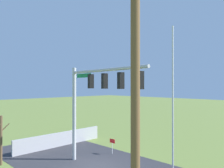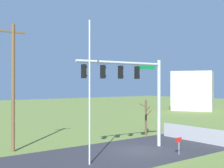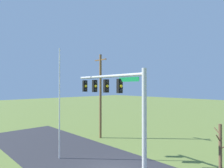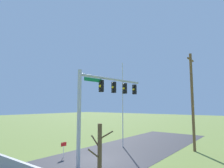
{
  "view_description": "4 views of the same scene",
  "coord_description": "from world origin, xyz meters",
  "px_view_note": "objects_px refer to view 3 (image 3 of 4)",
  "views": [
    {
      "loc": [
        -11.49,
        10.13,
        5.58
      ],
      "look_at": [
        -2.29,
        0.82,
        5.66
      ],
      "focal_mm": 35.95,
      "sensor_mm": 36.0,
      "label": 1
    },
    {
      "loc": [
        -15.17,
        -16.73,
        4.93
      ],
      "look_at": [
        -1.52,
        1.21,
        4.98
      ],
      "focal_mm": 48.11,
      "sensor_mm": 36.0,
      "label": 2
    },
    {
      "loc": [
        9.3,
        -9.04,
        5.86
      ],
      "look_at": [
        -1.25,
        1.02,
        6.0
      ],
      "focal_mm": 31.35,
      "sensor_mm": 36.0,
      "label": 3
    },
    {
      "loc": [
        11.92,
        10.39,
        4.29
      ],
      "look_at": [
        -1.53,
        0.09,
        6.19
      ],
      "focal_mm": 30.69,
      "sensor_mm": 36.0,
      "label": 4
    }
  ],
  "objects_px": {
    "signal_mast": "(118,98)",
    "bare_tree": "(220,150)",
    "flagpole": "(59,103)",
    "utility_pole": "(100,95)"
  },
  "relations": [
    {
      "from": "signal_mast",
      "to": "bare_tree",
      "type": "height_order",
      "value": "signal_mast"
    },
    {
      "from": "flagpole",
      "to": "bare_tree",
      "type": "relative_size",
      "value": 2.58
    },
    {
      "from": "signal_mast",
      "to": "flagpole",
      "type": "relative_size",
      "value": 0.83
    },
    {
      "from": "utility_pole",
      "to": "bare_tree",
      "type": "relative_size",
      "value": 2.73
    },
    {
      "from": "flagpole",
      "to": "bare_tree",
      "type": "bearing_deg",
      "value": 28.98
    },
    {
      "from": "flagpole",
      "to": "bare_tree",
      "type": "distance_m",
      "value": 11.94
    },
    {
      "from": "flagpole",
      "to": "bare_tree",
      "type": "xyz_separation_m",
      "value": [
        10.18,
        5.64,
        -2.67
      ]
    },
    {
      "from": "flagpole",
      "to": "utility_pole",
      "type": "xyz_separation_m",
      "value": [
        -2.51,
        6.47,
        0.42
      ]
    },
    {
      "from": "bare_tree",
      "to": "flagpole",
      "type": "bearing_deg",
      "value": -151.02
    },
    {
      "from": "utility_pole",
      "to": "bare_tree",
      "type": "distance_m",
      "value": 13.08
    }
  ]
}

